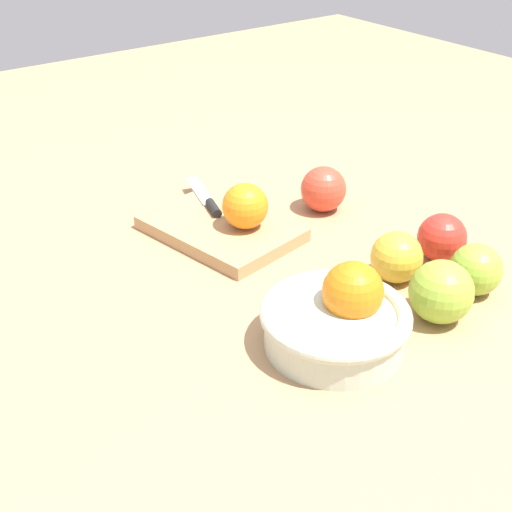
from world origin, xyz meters
TOP-DOWN VIEW (x-y plane):
  - ground_plane at (0.00, 0.00)m, footprint 2.40×2.40m
  - bowl at (-0.19, 0.06)m, footprint 0.18×0.18m
  - cutting_board at (0.12, 0.02)m, footprint 0.25×0.19m
  - orange_on_board at (0.09, -0.00)m, footprint 0.07×0.07m
  - knife at (0.19, 0.00)m, footprint 0.15×0.06m
  - apple_front_left at (-0.22, -0.07)m, footprint 0.08×0.08m
  - apple_front_right at (0.09, -0.16)m, footprint 0.07×0.07m
  - apple_front_left_2 at (-0.21, -0.16)m, footprint 0.07×0.07m
  - apple_front_left_3 at (-0.13, -0.10)m, footprint 0.07×0.07m
  - apple_front_left_4 at (-0.13, -0.19)m, footprint 0.07×0.07m

SIDE VIEW (x-z plane):
  - ground_plane at x=0.00m, z-range 0.00..0.00m
  - cutting_board at x=0.12m, z-range 0.00..0.02m
  - knife at x=0.19m, z-range 0.02..0.03m
  - apple_front_left_2 at x=-0.21m, z-range 0.00..0.07m
  - apple_front_left_4 at x=-0.13m, z-range 0.00..0.07m
  - apple_front_left_3 at x=-0.13m, z-range 0.00..0.07m
  - bowl at x=-0.19m, z-range -0.01..0.09m
  - apple_front_right at x=0.09m, z-range 0.00..0.07m
  - apple_front_left at x=-0.22m, z-range 0.00..0.08m
  - orange_on_board at x=0.09m, z-range 0.02..0.09m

